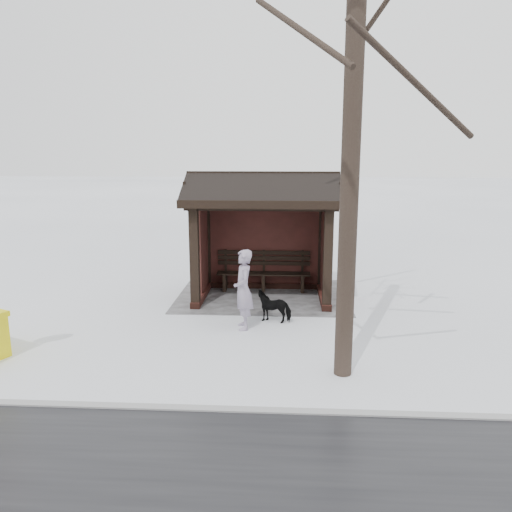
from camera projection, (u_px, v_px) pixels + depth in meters
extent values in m
plane|color=white|center=(262.00, 298.00, 12.31)|extent=(120.00, 120.00, 0.00)
cube|color=gray|center=(244.00, 411.00, 6.94)|extent=(120.00, 0.15, 0.06)
cube|color=gray|center=(263.00, 295.00, 12.51)|extent=(4.20, 3.20, 0.02)
cube|color=#391B14|center=(264.00, 285.00, 13.17)|extent=(3.30, 0.22, 0.16)
cube|color=#391B14|center=(324.00, 296.00, 12.21)|extent=(0.22, 2.10, 0.16)
cube|color=#391B14|center=(202.00, 294.00, 12.38)|extent=(0.22, 2.10, 0.16)
cube|color=black|center=(328.00, 261.00, 11.11)|extent=(0.20, 0.20, 2.30)
cube|color=black|center=(195.00, 259.00, 11.28)|extent=(0.20, 0.20, 2.30)
cube|color=black|center=(322.00, 246.00, 12.87)|extent=(0.20, 0.20, 2.30)
cube|color=black|center=(207.00, 245.00, 13.04)|extent=(0.20, 0.20, 2.30)
cube|color=#321813|center=(264.00, 243.00, 12.94)|extent=(2.80, 0.08, 2.14)
cube|color=#321813|center=(324.00, 247.00, 12.28)|extent=(0.08, 1.17, 2.14)
cube|color=#321813|center=(203.00, 246.00, 12.45)|extent=(0.08, 1.17, 2.14)
cube|color=black|center=(261.00, 207.00, 10.95)|extent=(3.40, 0.20, 0.18)
cube|color=black|center=(264.00, 199.00, 12.71)|extent=(3.40, 0.20, 0.18)
cylinder|color=black|center=(353.00, 100.00, 7.24)|extent=(0.29, 0.29, 8.55)
imported|color=gray|center=(243.00, 290.00, 10.04)|extent=(0.51, 0.67, 1.64)
imported|color=black|center=(274.00, 306.00, 10.60)|extent=(0.82, 0.50, 0.64)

